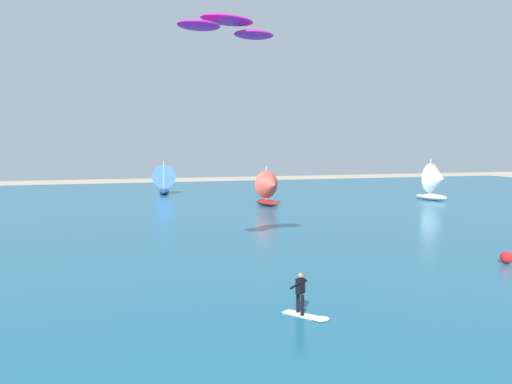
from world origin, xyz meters
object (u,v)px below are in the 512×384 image
(kitesurfer, at_px, (304,301))
(marker_buoy, at_px, (506,257))
(kite, at_px, (227,26))
(sailboat_far_left, at_px, (164,179))
(sailboat_heeled_over, at_px, (270,188))
(sailboat_trailing, at_px, (436,182))

(kitesurfer, relative_size, marker_buoy, 2.84)
(kite, distance_m, sailboat_far_left, 48.21)
(kite, bearing_deg, sailboat_heeled_over, 66.36)
(kitesurfer, distance_m, sailboat_trailing, 48.37)
(kitesurfer, bearing_deg, sailboat_far_left, 87.09)
(sailboat_trailing, bearing_deg, sailboat_far_left, 147.18)
(kitesurfer, distance_m, kite, 14.44)
(kitesurfer, height_order, kite, kite)
(sailboat_trailing, relative_size, marker_buoy, 7.29)
(kite, distance_m, sailboat_heeled_over, 32.61)
(sailboat_heeled_over, distance_m, sailboat_trailing, 20.97)
(kitesurfer, xyz_separation_m, marker_buoy, (14.44, 5.10, -0.26))
(sailboat_heeled_over, distance_m, marker_buoy, 31.38)
(kite, height_order, sailboat_heeled_over, kite)
(sailboat_heeled_over, relative_size, sailboat_far_left, 0.97)
(sailboat_far_left, bearing_deg, kite, -94.45)
(kitesurfer, distance_m, sailboat_far_left, 55.04)
(kitesurfer, relative_size, sailboat_trailing, 0.39)
(kitesurfer, height_order, sailboat_trailing, sailboat_trailing)
(sailboat_heeled_over, xyz_separation_m, sailboat_far_left, (-8.71, 18.65, 0.06))
(kitesurfer, bearing_deg, sailboat_heeled_over, 72.41)
(kitesurfer, distance_m, sailboat_heeled_over, 38.10)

